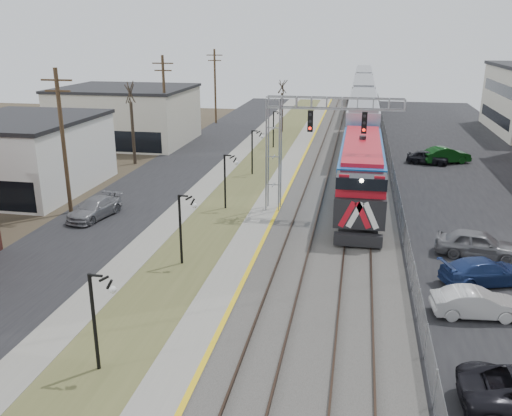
# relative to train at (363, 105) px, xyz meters

# --- Properties ---
(street_west) EXTENTS (7.00, 120.00, 0.04)m
(street_west) POSITION_rel_train_xyz_m (-17.00, -31.13, -2.90)
(street_west) COLOR black
(street_west) RESTS_ON ground
(sidewalk) EXTENTS (2.00, 120.00, 0.08)m
(sidewalk) POSITION_rel_train_xyz_m (-12.50, -31.13, -2.88)
(sidewalk) COLOR gray
(sidewalk) RESTS_ON ground
(grass_median) EXTENTS (4.00, 120.00, 0.06)m
(grass_median) POSITION_rel_train_xyz_m (-9.50, -31.13, -2.89)
(grass_median) COLOR #50532C
(grass_median) RESTS_ON ground
(platform) EXTENTS (2.00, 120.00, 0.24)m
(platform) POSITION_rel_train_xyz_m (-6.50, -31.13, -2.80)
(platform) COLOR gray
(platform) RESTS_ON ground
(ballast_bed) EXTENTS (8.00, 120.00, 0.20)m
(ballast_bed) POSITION_rel_train_xyz_m (-1.50, -31.13, -2.82)
(ballast_bed) COLOR #595651
(ballast_bed) RESTS_ON ground
(parking_lot) EXTENTS (16.00, 120.00, 0.04)m
(parking_lot) POSITION_rel_train_xyz_m (10.50, -31.13, -2.90)
(parking_lot) COLOR black
(parking_lot) RESTS_ON ground
(platform_edge) EXTENTS (0.24, 120.00, 0.01)m
(platform_edge) POSITION_rel_train_xyz_m (-5.62, -31.13, -2.67)
(platform_edge) COLOR gold
(platform_edge) RESTS_ON platform
(track_near) EXTENTS (1.58, 120.00, 0.15)m
(track_near) POSITION_rel_train_xyz_m (-3.50, -31.13, -2.64)
(track_near) COLOR #2D2119
(track_near) RESTS_ON ballast_bed
(track_far) EXTENTS (1.58, 120.00, 0.15)m
(track_far) POSITION_rel_train_xyz_m (-0.00, -31.13, -2.64)
(track_far) COLOR #2D2119
(track_far) RESTS_ON ballast_bed
(train) EXTENTS (3.00, 85.85, 5.33)m
(train) POSITION_rel_train_xyz_m (0.00, 0.00, 0.00)
(train) COLOR #1558AC
(train) RESTS_ON ground
(signal_gantry) EXTENTS (9.00, 1.07, 8.15)m
(signal_gantry) POSITION_rel_train_xyz_m (-4.28, -38.14, 2.67)
(signal_gantry) COLOR gray
(signal_gantry) RESTS_ON ground
(lampposts) EXTENTS (0.14, 62.14, 4.00)m
(lampposts) POSITION_rel_train_xyz_m (-9.50, -47.85, -0.92)
(lampposts) COLOR black
(lampposts) RESTS_ON ground
(utility_poles) EXTENTS (0.28, 80.28, 10.00)m
(utility_poles) POSITION_rel_train_xyz_m (-20.00, -41.13, 2.08)
(utility_poles) COLOR #4C3823
(utility_poles) RESTS_ON ground
(fence) EXTENTS (0.04, 120.00, 1.60)m
(fence) POSITION_rel_train_xyz_m (2.70, -31.13, -2.12)
(fence) COLOR gray
(fence) RESTS_ON ground
(bare_trees) EXTENTS (12.30, 42.30, 5.95)m
(bare_trees) POSITION_rel_train_xyz_m (-18.16, -27.22, -0.22)
(bare_trees) COLOR #382D23
(bare_trees) RESTS_ON ground
(car_lot_b) EXTENTS (4.01, 1.75, 1.28)m
(car_lot_b) POSITION_rel_train_xyz_m (5.29, -51.24, -2.28)
(car_lot_b) COLOR silver
(car_lot_b) RESTS_ON ground
(car_lot_d) EXTENTS (4.91, 3.32, 1.32)m
(car_lot_d) POSITION_rel_train_xyz_m (6.35, -47.62, -2.26)
(car_lot_d) COLOR navy
(car_lot_d) RESTS_ON ground
(car_lot_e) EXTENTS (4.85, 2.55, 1.57)m
(car_lot_e) POSITION_rel_train_xyz_m (6.67, -44.10, -2.13)
(car_lot_e) COLOR slate
(car_lot_e) RESTS_ON ground
(car_lot_f) EXTENTS (5.04, 3.43, 1.57)m
(car_lot_f) POSITION_rel_train_xyz_m (8.09, -20.38, -2.13)
(car_lot_f) COLOR #0B3B10
(car_lot_f) RESTS_ON ground
(car_street_b) EXTENTS (2.72, 4.88, 1.34)m
(car_street_b) POSITION_rel_train_xyz_m (-17.81, -41.83, -2.25)
(car_street_b) COLOR gray
(car_street_b) RESTS_ON ground
(car_lot_g) EXTENTS (4.12, 2.27, 1.33)m
(car_lot_g) POSITION_rel_train_xyz_m (6.35, -21.09, -2.26)
(car_lot_g) COLOR black
(car_lot_g) RESTS_ON ground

